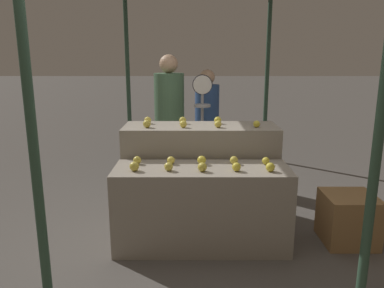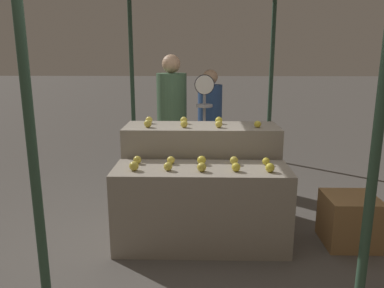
{
  "view_description": "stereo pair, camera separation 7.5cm",
  "coord_description": "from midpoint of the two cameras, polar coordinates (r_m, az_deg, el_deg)",
  "views": [
    {
      "loc": [
        -0.09,
        -3.26,
        1.77
      ],
      "look_at": [
        -0.09,
        0.3,
        0.92
      ],
      "focal_mm": 35.0,
      "sensor_mm": 36.0,
      "label": 1
    },
    {
      "loc": [
        -0.01,
        -3.26,
        1.77
      ],
      "look_at": [
        -0.09,
        0.3,
        0.92
      ],
      "focal_mm": 35.0,
      "sensor_mm": 36.0,
      "label": 2
    }
  ],
  "objects": [
    {
      "name": "display_counter_back",
      "position": [
        4.05,
        1.96,
        -4.5
      ],
      "size": [
        1.61,
        0.55,
        1.05
      ],
      "primitive_type": "cube",
      "color": "gray",
      "rests_on": "ground_plane"
    },
    {
      "name": "person_vendor_at_scale",
      "position": [
        4.88,
        -2.65,
        4.61
      ],
      "size": [
        0.46,
        0.46,
        1.78
      ],
      "rotation": [
        0.0,
        0.0,
        3.37
      ],
      "color": "#2D2D38",
      "rests_on": "ground_plane"
    },
    {
      "name": "apple_front_1",
      "position": [
        3.31,
        -3.02,
        -3.44
      ],
      "size": [
        0.08,
        0.08,
        0.08
      ],
      "primitive_type": "sphere",
      "color": "gold",
      "rests_on": "display_counter_front"
    },
    {
      "name": "apple_front_4",
      "position": [
        3.34,
        12.43,
        -3.54
      ],
      "size": [
        0.08,
        0.08,
        0.08
      ],
      "primitive_type": "sphere",
      "color": "gold",
      "rests_on": "display_counter_front"
    },
    {
      "name": "apple_front_7",
      "position": [
        3.5,
        2.1,
        -2.47
      ],
      "size": [
        0.08,
        0.08,
        0.08
      ],
      "primitive_type": "sphere",
      "color": "gold",
      "rests_on": "display_counter_front"
    },
    {
      "name": "ground_plane",
      "position": [
        3.71,
        2.0,
        -15.14
      ],
      "size": [
        60.0,
        60.0,
        0.0
      ],
      "primitive_type": "plane",
      "color": "#59544F"
    },
    {
      "name": "display_counter_front",
      "position": [
        3.54,
        2.05,
        -9.63
      ],
      "size": [
        1.61,
        0.55,
        0.77
      ],
      "primitive_type": "cube",
      "color": "gray",
      "rests_on": "ground_plane"
    },
    {
      "name": "apple_front_5",
      "position": [
        3.55,
        -7.72,
        -2.41
      ],
      "size": [
        0.08,
        0.08,
        0.08
      ],
      "primitive_type": "sphere",
      "color": "gold",
      "rests_on": "display_counter_front"
    },
    {
      "name": "wooden_crate_side",
      "position": [
        3.95,
        23.36,
        -10.59
      ],
      "size": [
        0.48,
        0.48,
        0.48
      ],
      "primitive_type": "cube",
      "color": "#9E7547",
      "rests_on": "ground_plane"
    },
    {
      "name": "apple_back_4",
      "position": [
        4.06,
        -6.04,
        3.65
      ],
      "size": [
        0.08,
        0.08,
        0.08
      ],
      "primitive_type": "sphere",
      "color": "yellow",
      "rests_on": "display_counter_back"
    },
    {
      "name": "apple_front_2",
      "position": [
        3.28,
        2.16,
        -3.54
      ],
      "size": [
        0.08,
        0.08,
        0.08
      ],
      "primitive_type": "sphere",
      "color": "gold",
      "rests_on": "display_counter_front"
    },
    {
      "name": "apple_back_6",
      "position": [
        4.03,
        4.65,
        3.62
      ],
      "size": [
        0.08,
        0.08,
        0.08
      ],
      "primitive_type": "sphere",
      "color": "gold",
      "rests_on": "display_counter_back"
    },
    {
      "name": "apple_back_3",
      "position": [
        3.87,
        10.52,
        2.98
      ],
      "size": [
        0.07,
        0.07,
        0.07
      ],
      "primitive_type": "sphere",
      "color": "gold",
      "rests_on": "display_counter_back"
    },
    {
      "name": "apple_front_6",
      "position": [
        3.51,
        -2.62,
        -2.48
      ],
      "size": [
        0.07,
        0.07,
        0.07
      ],
      "primitive_type": "sphere",
      "color": "yellow",
      "rests_on": "display_counter_front"
    },
    {
      "name": "apple_back_2",
      "position": [
        3.81,
        4.67,
        3.03
      ],
      "size": [
        0.07,
        0.07,
        0.07
      ],
      "primitive_type": "sphere",
      "color": "yellow",
      "rests_on": "display_counter_back"
    },
    {
      "name": "apple_front_0",
      "position": [
        3.34,
        -8.2,
        -3.34
      ],
      "size": [
        0.09,
        0.09,
        0.09
      ],
      "primitive_type": "sphere",
      "color": "gold",
      "rests_on": "display_counter_front"
    },
    {
      "name": "apple_back_1",
      "position": [
        3.8,
        -0.65,
        3.06
      ],
      "size": [
        0.07,
        0.07,
        0.07
      ],
      "primitive_type": "sphere",
      "color": "yellow",
      "rests_on": "display_counter_back"
    },
    {
      "name": "apple_front_9",
      "position": [
        3.55,
        11.81,
        -2.59
      ],
      "size": [
        0.07,
        0.07,
        0.07
      ],
      "primitive_type": "sphere",
      "color": "gold",
      "rests_on": "display_counter_front"
    },
    {
      "name": "apple_front_8",
      "position": [
        3.52,
        7.02,
        -2.5
      ],
      "size": [
        0.08,
        0.08,
        0.08
      ],
      "primitive_type": "sphere",
      "color": "gold",
      "rests_on": "display_counter_front"
    },
    {
      "name": "apple_back_0",
      "position": [
        3.83,
        -6.2,
        3.11
      ],
      "size": [
        0.08,
        0.08,
        0.08
      ],
      "primitive_type": "sphere",
      "color": "gold",
      "rests_on": "display_counter_back"
    },
    {
      "name": "apple_back_5",
      "position": [
        4.02,
        -0.72,
        3.64
      ],
      "size": [
        0.08,
        0.08,
        0.08
      ],
      "primitive_type": "sphere",
      "color": "gold",
      "rests_on": "display_counter_back"
    },
    {
      "name": "person_customer_left",
      "position": [
        5.29,
        3.14,
        4.03
      ],
      "size": [
        0.35,
        0.35,
        1.58
      ],
      "rotation": [
        0.0,
        0.0,
        3.1
      ],
      "color": "#2D2D38",
      "rests_on": "ground_plane"
    },
    {
      "name": "apple_front_3",
      "position": [
        3.31,
        7.36,
        -3.52
      ],
      "size": [
        0.08,
        0.08,
        0.08
      ],
      "primitive_type": "sphere",
      "color": "gold",
      "rests_on": "display_counter_front"
    },
    {
      "name": "produce_scale",
      "position": [
        4.58,
        2.36,
        4.99
      ],
      "size": [
        0.24,
        0.2,
        1.55
      ],
      "color": "#99999E",
      "rests_on": "ground_plane"
    }
  ]
}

